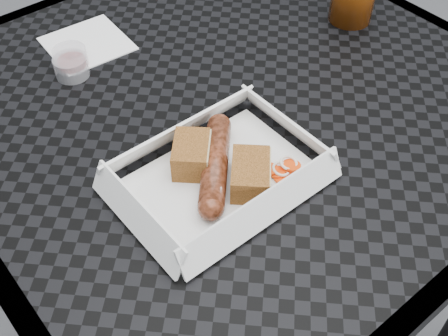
% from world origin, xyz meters
% --- Properties ---
extents(ground, '(60.00, 60.00, 0.00)m').
position_xyz_m(ground, '(0.00, 0.00, 0.00)').
color(ground, '#57575A').
rests_on(ground, ground).
extents(patio_table, '(0.80, 0.80, 0.74)m').
position_xyz_m(patio_table, '(0.00, 0.00, 0.67)').
color(patio_table, black).
rests_on(patio_table, ground).
extents(food_tray, '(0.22, 0.15, 0.00)m').
position_xyz_m(food_tray, '(-0.12, -0.12, 0.75)').
color(food_tray, white).
rests_on(food_tray, patio_table).
extents(bratwurst, '(0.13, 0.13, 0.03)m').
position_xyz_m(bratwurst, '(-0.11, -0.11, 0.76)').
color(bratwurst, maroon).
rests_on(bratwurst, food_tray).
extents(bread_near, '(0.07, 0.07, 0.04)m').
position_xyz_m(bread_near, '(-0.13, -0.08, 0.77)').
color(bread_near, '#935624').
rests_on(bread_near, food_tray).
extents(bread_far, '(0.08, 0.08, 0.03)m').
position_xyz_m(bread_far, '(-0.09, -0.15, 0.77)').
color(bread_far, '#935624').
rests_on(bread_far, food_tray).
extents(veg_garnish, '(0.03, 0.03, 0.00)m').
position_xyz_m(veg_garnish, '(-0.05, -0.16, 0.75)').
color(veg_garnish, '#F4420A').
rests_on(veg_garnish, food_tray).
extents(napkin, '(0.13, 0.13, 0.00)m').
position_xyz_m(napkin, '(-0.10, 0.24, 0.75)').
color(napkin, white).
rests_on(napkin, patio_table).
extents(condiment_cup_sauce, '(0.05, 0.05, 0.03)m').
position_xyz_m(condiment_cup_sauce, '(-0.14, 0.20, 0.76)').
color(condiment_cup_sauce, maroon).
rests_on(condiment_cup_sauce, patio_table).
extents(condiment_cup_empty, '(0.05, 0.05, 0.03)m').
position_xyz_m(condiment_cup_empty, '(-0.15, 0.18, 0.76)').
color(condiment_cup_empty, silver).
rests_on(condiment_cup_empty, patio_table).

